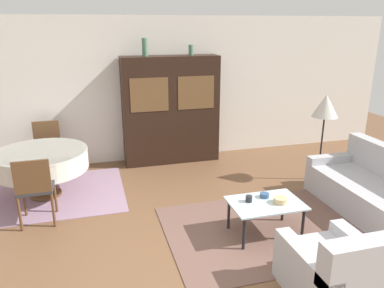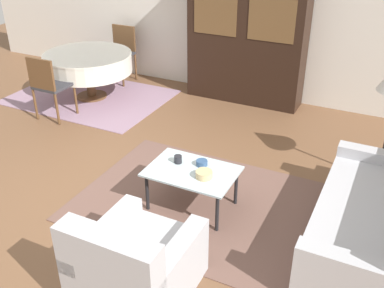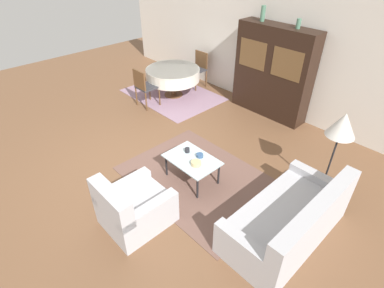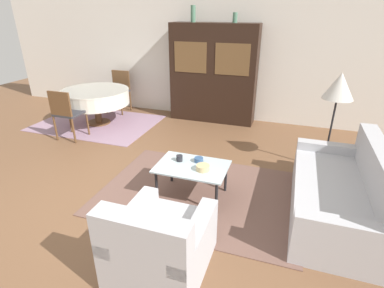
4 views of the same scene
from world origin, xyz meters
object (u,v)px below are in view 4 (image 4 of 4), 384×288
(coffee_table, at_px, (192,169))
(dining_table, at_px, (96,97))
(couch, at_px, (342,195))
(floor_lamp, at_px, (339,89))
(vase_short, at_px, (235,18))
(dining_chair_far, at_px, (119,88))
(bowl_small, at_px, (199,160))
(cup, at_px, (179,158))
(armchair, at_px, (160,246))
(display_cabinet, at_px, (213,74))
(bowl, at_px, (203,168))
(vase_tall, at_px, (193,14))
(dining_chair_near, at_px, (66,111))

(coffee_table, distance_m, dining_table, 3.38)
(couch, relative_size, dining_table, 1.39)
(couch, height_order, coffee_table, couch)
(floor_lamp, bearing_deg, dining_table, 172.78)
(floor_lamp, bearing_deg, vase_short, 138.90)
(dining_chair_far, bearing_deg, bowl_small, 136.18)
(dining_chair_far, height_order, cup, dining_chair_far)
(armchair, xyz_separation_m, bowl_small, (-0.08, 1.40, 0.17))
(coffee_table, height_order, floor_lamp, floor_lamp)
(display_cabinet, relative_size, bowl_small, 17.21)
(bowl, distance_m, vase_tall, 3.64)
(vase_tall, bearing_deg, dining_chair_far, -175.94)
(floor_lamp, distance_m, cup, 2.40)
(cup, relative_size, bowl_small, 0.70)
(dining_chair_far, bearing_deg, display_cabinet, -176.78)
(floor_lamp, relative_size, bowl_small, 12.62)
(couch, height_order, vase_tall, vase_tall)
(bowl, height_order, bowl_small, bowl)
(display_cabinet, xyz_separation_m, vase_tall, (-0.45, 0.00, 1.16))
(vase_short, bearing_deg, bowl, -84.23)
(bowl_small, bearing_deg, floor_lamp, 37.13)
(cup, bearing_deg, bowl_small, 14.22)
(floor_lamp, height_order, bowl_small, floor_lamp)
(armchair, relative_size, vase_tall, 2.94)
(cup, bearing_deg, display_cabinet, 96.74)
(cup, bearing_deg, couch, 2.35)
(dining_table, height_order, dining_chair_near, dining_chair_near)
(armchair, distance_m, bowl, 1.22)
(display_cabinet, distance_m, cup, 2.95)
(couch, relative_size, display_cabinet, 0.95)
(display_cabinet, relative_size, dining_chair_near, 2.14)
(dining_table, bearing_deg, display_cabinet, 24.69)
(dining_chair_near, height_order, cup, dining_chair_near)
(couch, xyz_separation_m, dining_chair_far, (-4.54, 2.68, 0.25))
(bowl, bearing_deg, couch, 7.62)
(couch, relative_size, bowl, 11.43)
(dining_chair_far, distance_m, vase_short, 3.05)
(armchair, height_order, bowl_small, armchair)
(vase_tall, relative_size, vase_short, 1.68)
(floor_lamp, distance_m, bowl_small, 2.19)
(display_cabinet, bearing_deg, dining_chair_near, -139.20)
(couch, distance_m, cup, 1.98)
(coffee_table, height_order, vase_tall, vase_tall)
(floor_lamp, height_order, cup, floor_lamp)
(coffee_table, bearing_deg, bowl_small, 71.63)
(floor_lamp, height_order, bowl, floor_lamp)
(dining_chair_far, xyz_separation_m, cup, (2.57, -2.76, -0.06))
(couch, relative_size, vase_tall, 6.10)
(couch, xyz_separation_m, display_cabinet, (-2.31, 2.81, 0.70))
(couch, distance_m, vase_short, 3.84)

